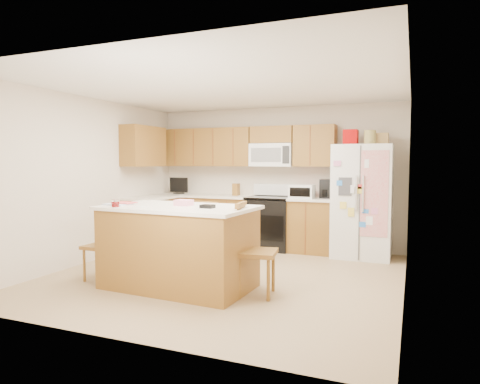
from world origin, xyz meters
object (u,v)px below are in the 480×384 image
at_px(island, 179,247).
at_px(stove, 270,222).
at_px(windsor_chair_right, 254,252).
at_px(refrigerator, 362,200).
at_px(windsor_chair_left, 103,246).
at_px(windsor_chair_back, 212,239).

bearing_deg(island, stove, 83.40).
distance_m(island, windsor_chair_right, 0.96).
bearing_deg(island, refrigerator, 53.91).
xyz_separation_m(refrigerator, island, (-1.88, -2.57, -0.42)).
distance_m(stove, windsor_chair_left, 3.04).
xyz_separation_m(island, windsor_chair_back, (0.10, 0.71, -0.03)).
bearing_deg(windsor_chair_right, windsor_chair_left, -176.10).
distance_m(island, windsor_chair_back, 0.72).
height_order(windsor_chair_left, windsor_chair_right, windsor_chair_right).
relative_size(island, windsor_chair_back, 1.86).
height_order(windsor_chair_back, windsor_chair_right, windsor_chair_right).
xyz_separation_m(island, windsor_chair_left, (-1.07, -0.07, -0.05)).
bearing_deg(refrigerator, windsor_chair_right, -110.11).
bearing_deg(refrigerator, windsor_chair_back, -133.62).
height_order(island, windsor_chair_back, island).
bearing_deg(windsor_chair_back, refrigerator, 46.38).
relative_size(windsor_chair_left, windsor_chair_right, 0.89).
bearing_deg(refrigerator, stove, 177.70).
relative_size(island, windsor_chair_right, 1.76).
distance_m(refrigerator, windsor_chair_left, 3.99).
xyz_separation_m(stove, windsor_chair_left, (-1.38, -2.71, -0.03)).
height_order(stove, island, stove).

